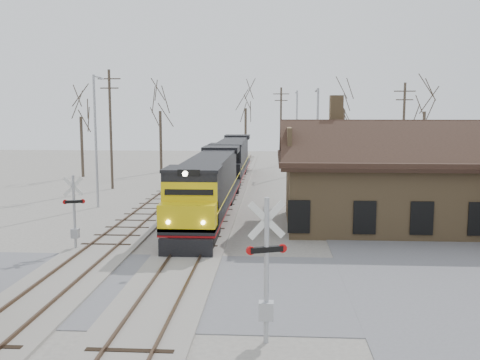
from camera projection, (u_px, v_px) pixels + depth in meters
The scene contains 20 objects.
ground at pixel (170, 286), 21.38m from camera, with size 140.00×140.00×0.00m, color #A29D92.
road at pixel (170, 286), 21.37m from camera, with size 60.00×9.00×0.03m, color slate.
track_main at pixel (212, 213), 36.21m from camera, with size 3.40×90.00×0.24m.
track_siding at pixel (147, 212), 36.49m from camera, with size 3.40×90.00×0.24m.
depot at pixel (404, 187), 32.19m from camera, with size 15.20×9.31×7.90m.
locomotive_lead at pixel (208, 187), 33.68m from camera, with size 2.79×18.68×4.14m.
locomotive_trailing at pixel (232, 159), 52.43m from camera, with size 2.79×18.68×3.92m.
crossbuck_near at pixel (266, 277), 15.97m from camera, with size 1.23×0.49×4.47m.
crossbuck_far at pixel (74, 215), 26.68m from camera, with size 1.06×0.39×3.80m.
streetlight_a at pixel (96, 134), 38.19m from camera, with size 0.25×2.04×9.46m.
streetlight_b at pixel (317, 135), 44.14m from camera, with size 0.25×2.04×8.75m.
streetlight_c at pixel (297, 128), 57.42m from camera, with size 0.25×2.04×9.02m.
utility_pole_a at pixel (111, 127), 46.91m from camera, with size 2.00×0.24×10.46m.
utility_pole_b at pixel (281, 125), 66.47m from camera, with size 2.00×0.24×9.72m.
utility_pole_c at pixel (403, 131), 50.72m from camera, with size 2.00×0.24×9.53m.
tree_a at pixel (80, 107), 55.15m from camera, with size 4.19×4.19×10.26m.
tree_b at pixel (160, 101), 59.28m from camera, with size 4.57×4.57×11.19m.
tree_c at pixel (246, 99), 68.70m from camera, with size 4.79×4.79×11.73m.
tree_d at pixel (344, 99), 63.35m from camera, with size 4.72×4.72×11.56m.
tree_e at pixel (425, 101), 56.00m from camera, with size 4.54×4.54×11.13m.
Camera 1 is at (4.11, -20.41, 7.04)m, focal length 40.00 mm.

